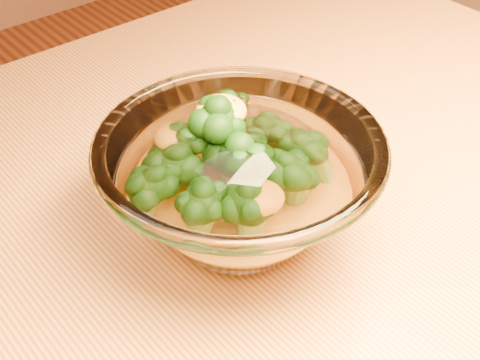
# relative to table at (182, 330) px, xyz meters

# --- Properties ---
(table) EXTENTS (1.20, 0.80, 0.75)m
(table) POSITION_rel_table_xyz_m (0.00, 0.00, 0.00)
(table) COLOR #D57D3F
(table) RESTS_ON ground
(glass_bowl) EXTENTS (0.24, 0.24, 0.11)m
(glass_bowl) POSITION_rel_table_xyz_m (0.06, -0.01, 0.15)
(glass_bowl) COLOR white
(glass_bowl) RESTS_ON table
(cheese_sauce) EXTENTS (0.13, 0.13, 0.04)m
(cheese_sauce) POSITION_rel_table_xyz_m (0.06, -0.01, 0.13)
(cheese_sauce) COLOR orange
(cheese_sauce) RESTS_ON glass_bowl
(broccoli_heap) EXTENTS (0.16, 0.16, 0.09)m
(broccoli_heap) POSITION_rel_table_xyz_m (0.06, -0.00, 0.17)
(broccoli_heap) COLOR black
(broccoli_heap) RESTS_ON cheese_sauce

